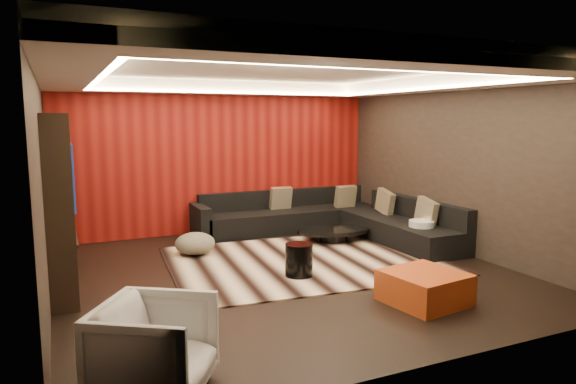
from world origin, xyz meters
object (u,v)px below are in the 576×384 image
orange_ottoman (424,288)px  sectional_sofa (330,221)px  white_side_table (421,236)px  coffee_table (334,235)px  drum_stool (299,260)px  armchair (155,349)px

orange_ottoman → sectional_sofa: size_ratio=0.23×
sectional_sofa → white_side_table: bearing=-65.3°
orange_ottoman → white_side_table: bearing=52.1°
coffee_table → white_side_table: (1.00, -1.12, 0.12)m
coffee_table → drum_stool: bearing=-132.3°
coffee_table → white_side_table: 1.50m
drum_stool → white_side_table: bearing=10.5°
drum_stool → armchair: size_ratio=0.53×
white_side_table → sectional_sofa: sectional_sofa is taller
armchair → drum_stool: bearing=-13.0°
white_side_table → armchair: size_ratio=0.60×
orange_ottoman → armchair: bearing=-166.8°
drum_stool → armchair: (-2.32, -2.25, 0.14)m
orange_ottoman → sectional_sofa: (0.74, 3.61, 0.08)m
armchair → sectional_sofa: (3.97, 4.36, -0.12)m
sectional_sofa → orange_ottoman: bearing=-101.7°
coffee_table → armchair: 5.35m
white_side_table → orange_ottoman: size_ratio=0.61×
white_side_table → armchair: bearing=-150.3°
drum_stool → white_side_table: size_ratio=0.89×
coffee_table → sectional_sofa: 0.61m
coffee_table → white_side_table: size_ratio=2.61×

